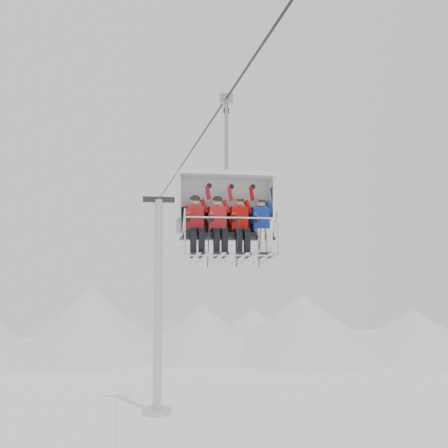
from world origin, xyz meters
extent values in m
cone|color=white|center=(-5.00, 44.00, 3.50)|extent=(16.00, 16.00, 7.00)
cone|color=white|center=(6.00, 43.00, 2.50)|extent=(14.00, 14.00, 5.00)
cone|color=white|center=(16.00, 41.00, 3.00)|extent=(18.00, 18.00, 6.00)
cone|color=white|center=(27.00, 39.00, 2.25)|extent=(16.00, 16.00, 4.50)
cone|color=white|center=(12.00, 46.00, 2.25)|extent=(12.00, 12.00, 4.50)
cylinder|color=#B9BCC1|center=(0.00, 22.00, 6.65)|extent=(0.56, 0.56, 13.30)
cylinder|color=#B9BCC1|center=(0.00, 22.00, 0.15)|extent=(1.80, 1.80, 0.30)
cube|color=#2B2B2F|center=(0.00, 22.00, 13.30)|extent=(2.00, 0.35, 0.35)
cylinder|color=#2B2B2F|center=(0.00, 0.00, 13.30)|extent=(0.06, 50.00, 0.06)
cube|color=black|center=(0.00, -0.40, 9.95)|extent=(2.13, 0.55, 0.10)
cube|color=black|center=(0.00, -0.14, 10.31)|extent=(2.13, 0.10, 0.62)
cube|color=#2B2B2F|center=(0.00, -0.40, 9.86)|extent=(2.23, 0.60, 0.08)
cube|color=white|center=(0.00, 0.08, 10.70)|extent=(2.37, 0.10, 1.41)
cube|color=white|center=(0.00, -0.32, 11.40)|extent=(2.37, 0.90, 0.10)
cylinder|color=silver|center=(0.00, -0.95, 10.32)|extent=(2.17, 0.04, 0.04)
cylinder|color=silver|center=(0.00, -1.02, 9.45)|extent=(2.17, 0.04, 0.04)
cylinder|color=gray|center=(0.00, -0.30, 12.35)|extent=(0.10, 0.10, 1.90)
cube|color=gray|center=(0.00, -0.30, 13.30)|extent=(0.30, 0.18, 0.22)
cube|color=#AA1418|center=(-0.77, -0.36, 10.33)|extent=(0.41, 0.27, 0.60)
sphere|color=tan|center=(-0.77, -0.40, 10.75)|extent=(0.22, 0.22, 0.22)
cube|color=black|center=(-0.87, -0.80, 9.76)|extent=(0.14, 0.15, 0.48)
cube|color=black|center=(-0.68, -0.80, 9.76)|extent=(0.14, 0.15, 0.48)
cube|color=silver|center=(-0.87, -0.90, 9.38)|extent=(0.09, 1.69, 0.26)
cube|color=silver|center=(-0.68, -0.90, 9.38)|extent=(0.09, 1.69, 0.26)
cube|color=red|center=(-0.23, -0.36, 10.33)|extent=(0.40, 0.27, 0.60)
sphere|color=tan|center=(-0.23, -0.40, 10.75)|extent=(0.22, 0.22, 0.22)
cube|color=black|center=(-0.33, -0.80, 9.76)|extent=(0.13, 0.15, 0.48)
cube|color=black|center=(-0.14, -0.80, 9.76)|extent=(0.13, 0.15, 0.48)
cube|color=silver|center=(-0.33, -0.90, 9.38)|extent=(0.09, 1.69, 0.26)
cube|color=silver|center=(-0.14, -0.90, 9.38)|extent=(0.09, 1.69, 0.26)
cube|color=#BC0E07|center=(0.30, -0.36, 10.33)|extent=(0.41, 0.27, 0.60)
sphere|color=tan|center=(0.30, -0.40, 10.75)|extent=(0.22, 0.22, 0.22)
cube|color=black|center=(0.20, -0.80, 9.76)|extent=(0.14, 0.15, 0.48)
cube|color=black|center=(0.40, -0.80, 9.76)|extent=(0.14, 0.15, 0.48)
cube|color=silver|center=(0.20, -0.90, 9.38)|extent=(0.09, 1.69, 0.26)
cube|color=silver|center=(0.40, -0.90, 9.38)|extent=(0.09, 1.69, 0.26)
cube|color=navy|center=(0.83, -0.36, 10.33)|extent=(0.40, 0.27, 0.59)
sphere|color=tan|center=(0.83, -0.40, 10.75)|extent=(0.22, 0.22, 0.22)
cube|color=silver|center=(0.73, -0.80, 9.76)|extent=(0.13, 0.15, 0.48)
cube|color=silver|center=(0.93, -0.80, 9.76)|extent=(0.13, 0.15, 0.48)
cube|color=silver|center=(0.73, -0.90, 9.38)|extent=(0.09, 1.69, 0.26)
cube|color=silver|center=(0.93, -0.90, 9.38)|extent=(0.09, 1.69, 0.26)
camera|label=1|loc=(-2.59, -13.52, 9.27)|focal=45.00mm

